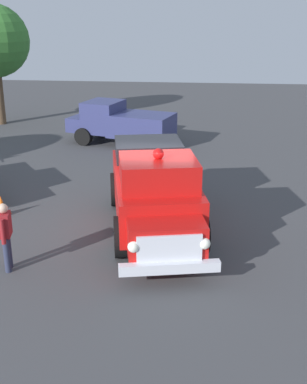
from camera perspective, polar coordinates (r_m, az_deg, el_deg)
The scene contains 5 objects.
ground_plane at distance 14.25m, azimuth -0.61°, elevation -3.94°, with size 60.00×60.00×0.00m, color #424244.
vintage_fire_truck at distance 13.63m, azimuth 0.10°, elevation 0.33°, with size 3.44×6.27×2.59m.
parked_pickup at distance 22.92m, azimuth -3.72°, elevation 7.92°, with size 5.11×3.06×1.90m.
spectator_standing at distance 12.07m, azimuth -16.54°, elevation -4.43°, with size 0.34×0.65×1.68m.
traffic_cone at distance 15.53m, azimuth -16.96°, elevation -1.55°, with size 0.40×0.40×0.64m.
Camera 1 is at (-1.53, 12.93, 5.80)m, focal length 46.76 mm.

